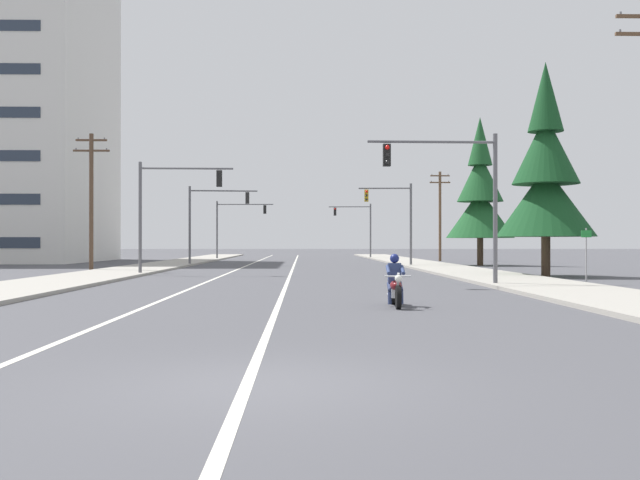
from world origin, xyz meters
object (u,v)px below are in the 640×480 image
Objects in this scene: street_sign at (586,249)px; utility_pole_right_far at (440,213)px; traffic_signal_far_right at (358,222)px; conifer_tree_right_verge_near at (546,178)px; traffic_signal_mid_right at (396,212)px; traffic_signal_near_left at (167,200)px; utility_pole_left_near at (91,197)px; traffic_signal_near_right at (458,185)px; traffic_signal_mid_left at (210,213)px; conifer_tree_right_verge_far at (480,197)px; motorcycle_with_rider at (395,285)px; traffic_signal_far_left at (234,220)px.

utility_pole_right_far is at bearing 88.18° from street_sign.
conifer_tree_right_verge_near is at bearing -81.78° from traffic_signal_far_right.
traffic_signal_mid_right and traffic_signal_far_right have the same top height.
traffic_signal_near_left is 7.80m from utility_pole_left_near.
traffic_signal_near_left is 1.00× the size of traffic_signal_far_right.
traffic_signal_near_right is 1.00× the size of traffic_signal_near_left.
traffic_signal_mid_right is (14.39, 14.20, -0.07)m from traffic_signal_near_left.
traffic_signal_mid_left is at bearing 135.84° from conifer_tree_right_verge_near.
utility_pole_left_near is 29.07m from conifer_tree_right_verge_far.
traffic_signal_mid_right is 2.58× the size of street_sign.
traffic_signal_mid_right is 21.96m from utility_pole_left_near.
motorcycle_with_rider is at bearing -58.23° from utility_pole_left_near.
motorcycle_with_rider is 58.37m from traffic_signal_far_left.
traffic_signal_near_left is 1.00× the size of traffic_signal_far_left.
traffic_signal_mid_right is 7.26m from conifer_tree_right_verge_far.
traffic_signal_near_right is at bearing -91.57° from traffic_signal_mid_right.
traffic_signal_near_right is at bearing -39.69° from utility_pole_left_near.
utility_pole_right_far is (10.73, 50.17, 4.08)m from motorcycle_with_rider.
utility_pole_right_far is (20.71, 30.20, 0.55)m from traffic_signal_near_left.
utility_pole_left_near is at bearing -136.71° from utility_pole_right_far.
motorcycle_with_rider is 0.19× the size of conifer_tree_right_verge_far.
conifer_tree_right_verge_near reaches higher than traffic_signal_mid_left.
conifer_tree_right_verge_far is at bearing 72.78° from motorcycle_with_rider.
traffic_signal_near_right is 0.55× the size of conifer_tree_right_verge_near.
traffic_signal_far_right is 0.72× the size of utility_pole_right_far.
traffic_signal_near_right is 28.12m from conifer_tree_right_verge_far.
traffic_signal_near_right is 0.72× the size of utility_pole_right_far.
traffic_signal_far_right is 2.58× the size of street_sign.
utility_pole_right_far reaches higher than traffic_signal_near_left.
utility_pole_left_near is 36.27m from utility_pole_right_far.
conifer_tree_right_verge_far is at bearing 86.66° from conifer_tree_right_verge_near.
street_sign is at bearing -77.92° from traffic_signal_mid_right.
utility_pole_left_near is (-15.67, 25.30, 4.02)m from motorcycle_with_rider.
traffic_signal_mid_right is at bearing -58.40° from traffic_signal_far_left.
traffic_signal_mid_right is at bearing -88.62° from traffic_signal_far_right.
traffic_signal_near_left is 36.62m from utility_pole_right_far.
traffic_signal_near_right is at bearing -38.15° from traffic_signal_near_left.
conifer_tree_right_verge_far reaches higher than conifer_tree_right_verge_near.
utility_pole_left_near is (-5.80, -11.87, 0.48)m from traffic_signal_mid_left.
traffic_signal_far_right is (-0.68, 28.04, 0.05)m from traffic_signal_mid_right.
motorcycle_with_rider is at bearing -112.03° from traffic_signal_near_right.
traffic_signal_mid_left is 24.36m from utility_pole_right_far.
traffic_signal_near_left is at bearing -135.37° from traffic_signal_mid_right.
traffic_signal_mid_right is 1.00× the size of traffic_signal_far_left.
conifer_tree_right_verge_far is (21.13, -21.14, 1.14)m from traffic_signal_far_left.
utility_pole_left_near reaches higher than traffic_signal_far_left.
traffic_signal_mid_left is 21.16m from conifer_tree_right_verge_far.
utility_pole_left_near is at bearing 149.54° from street_sign.
traffic_signal_near_left is 21.79m from street_sign.
traffic_signal_mid_right reaches higher than motorcycle_with_rider.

